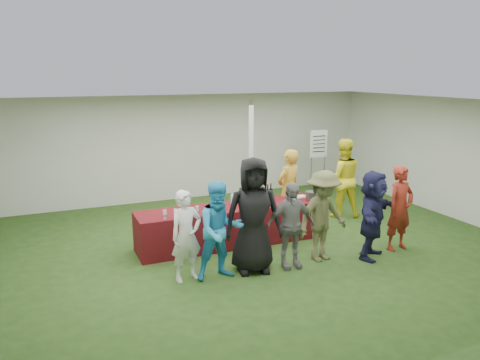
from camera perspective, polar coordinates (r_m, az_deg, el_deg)
name	(u,v)px	position (r m, az deg, el deg)	size (l,w,h in m)	color
ground	(253,248)	(8.95, 1.53, -8.30)	(60.00, 60.00, 0.00)	#284719
tent	(251,165)	(9.82, 1.34, 1.85)	(10.00, 10.00, 10.00)	white
serving_table	(230,225)	(9.05, -1.17, -5.52)	(3.60, 0.80, 0.75)	maroon
wine_bottles	(256,195)	(9.27, 2.01, -1.87)	(0.70, 0.12, 0.32)	black
wine_glasses	(205,208)	(8.47, -4.32, -3.41)	(2.70, 0.14, 0.16)	silver
water_bottle	(232,200)	(9.01, -0.95, -2.42)	(0.07, 0.07, 0.23)	silver
bar_towel	(300,197)	(9.63, 7.29, -2.04)	(0.25, 0.18, 0.03)	white
dump_bucket	(311,196)	(9.44, 8.68, -1.93)	(0.24, 0.24, 0.18)	slate
wine_list_sign	(319,149)	(12.26, 9.56, 3.76)	(0.50, 0.03, 1.80)	slate
staff_pourer	(288,190)	(9.82, 5.93, -1.18)	(0.62, 0.41, 1.71)	gold
staff_back	(342,178)	(10.86, 12.34, 0.23)	(0.88, 0.68, 1.81)	yellow
customer_0	(186,236)	(7.46, -6.56, -6.78)	(0.54, 0.35, 1.47)	white
customer_1	(220,231)	(7.46, -2.43, -6.18)	(0.78, 0.61, 1.60)	#2B9CD5
customer_2	(253,215)	(7.68, 1.63, -4.33)	(0.94, 0.61, 1.93)	black
customer_3	(290,225)	(7.92, 6.15, -5.53)	(0.87, 0.36, 1.48)	slate
customer_4	(323,216)	(8.28, 10.05, -4.35)	(1.04, 0.60, 1.62)	brown
customer_5	(373,215)	(8.60, 15.86, -4.09)	(1.47, 0.47, 1.59)	#1C1D43
customer_6	(400,208)	(9.14, 18.93, -3.27)	(0.58, 0.38, 1.60)	maroon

